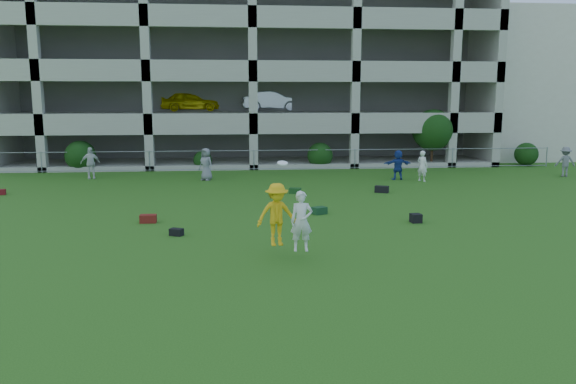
{
  "coord_description": "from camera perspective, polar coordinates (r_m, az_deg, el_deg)",
  "views": [
    {
      "loc": [
        -1.1,
        -13.68,
        4.25
      ],
      "look_at": [
        0.49,
        3.0,
        1.4
      ],
      "focal_mm": 35.0,
      "sensor_mm": 36.0,
      "label": 1
    }
  ],
  "objects": [
    {
      "name": "shrub_row",
      "position": [
        33.97,
        4.25,
        5.01
      ],
      "size": [
        34.38,
        2.52,
        3.5
      ],
      "color": "#163D11",
      "rests_on": "ground"
    },
    {
      "name": "bag_black_e",
      "position": [
        25.51,
        9.5,
        0.28
      ],
      "size": [
        0.67,
        0.53,
        0.3
      ],
      "primitive_type": "cube",
      "rotation": [
        0.0,
        0.0,
        -0.44
      ],
      "color": "black",
      "rests_on": "ground"
    },
    {
      "name": "bag_red_f",
      "position": [
        27.66,
        -27.22,
        -0.01
      ],
      "size": [
        0.5,
        0.37,
        0.24
      ],
      "primitive_type": "cube",
      "rotation": [
        0.0,
        0.0,
        0.21
      ],
      "color": "#5C0F16",
      "rests_on": "ground"
    },
    {
      "name": "crate_d",
      "position": [
        19.69,
        12.86,
        -2.61
      ],
      "size": [
        0.37,
        0.37,
        0.3
      ],
      "primitive_type": "cube",
      "rotation": [
        0.0,
        0.0,
        0.07
      ],
      "color": "black",
      "rests_on": "ground"
    },
    {
      "name": "bag_red_a",
      "position": [
        19.75,
        -14.02,
        -2.65
      ],
      "size": [
        0.55,
        0.3,
        0.28
      ],
      "primitive_type": "cube",
      "rotation": [
        0.0,
        0.0,
        -0.0
      ],
      "color": "#591E0F",
      "rests_on": "ground"
    },
    {
      "name": "bystander_e",
      "position": [
        29.31,
        13.49,
        2.59
      ],
      "size": [
        0.65,
        0.68,
        1.56
      ],
      "primitive_type": "imported",
      "rotation": [
        0.0,
        0.0,
        2.28
      ],
      "color": "white",
      "rests_on": "ground"
    },
    {
      "name": "stucco_building",
      "position": [
        48.15,
        24.98,
        9.67
      ],
      "size": [
        16.0,
        14.0,
        10.0
      ],
      "primitive_type": "cube",
      "color": "beige",
      "rests_on": "ground"
    },
    {
      "name": "bag_green_c",
      "position": [
        20.61,
        3.21,
        -1.89
      ],
      "size": [
        0.6,
        0.54,
        0.26
      ],
      "primitive_type": "cube",
      "rotation": [
        0.0,
        0.0,
        0.47
      ],
      "color": "#13361E",
      "rests_on": "ground"
    },
    {
      "name": "fence",
      "position": [
        32.9,
        -3.49,
        3.29
      ],
      "size": [
        36.06,
        0.06,
        1.2
      ],
      "color": "gray",
      "rests_on": "ground"
    },
    {
      "name": "bystander_d",
      "position": [
        29.58,
        11.1,
        2.72
      ],
      "size": [
        1.43,
        0.47,
        1.54
      ],
      "primitive_type": "imported",
      "rotation": [
        0.0,
        0.0,
        3.15
      ],
      "color": "navy",
      "rests_on": "ground"
    },
    {
      "name": "ground",
      "position": [
        14.37,
        -0.8,
        -7.56
      ],
      "size": [
        100.0,
        100.0,
        0.0
      ],
      "primitive_type": "plane",
      "color": "#235114",
      "rests_on": "ground"
    },
    {
      "name": "bystander_f",
      "position": [
        33.62,
        26.33,
        2.77
      ],
      "size": [
        1.15,
        0.83,
        1.6
      ],
      "primitive_type": "imported",
      "rotation": [
        0.0,
        0.0,
        2.9
      ],
      "color": "slate",
      "rests_on": "ground"
    },
    {
      "name": "parking_garage",
      "position": [
        41.43,
        -4.0,
        12.08
      ],
      "size": [
        30.0,
        14.0,
        12.0
      ],
      "color": "#9E998C",
      "rests_on": "ground"
    },
    {
      "name": "bag_black_b",
      "position": [
        17.77,
        -11.27,
        -4.01
      ],
      "size": [
        0.47,
        0.4,
        0.22
      ],
      "primitive_type": "cube",
      "rotation": [
        0.0,
        0.0,
        -0.46
      ],
      "color": "black",
      "rests_on": "ground"
    },
    {
      "name": "bystander_b",
      "position": [
        31.12,
        -19.44,
        2.79
      ],
      "size": [
        1.04,
        0.65,
        1.65
      ],
      "primitive_type": "imported",
      "rotation": [
        0.0,
        0.0,
        0.27
      ],
      "color": "silver",
      "rests_on": "ground"
    },
    {
      "name": "bag_green_g",
      "position": [
        24.94,
        0.73,
        0.14
      ],
      "size": [
        0.56,
        0.43,
        0.25
      ],
      "primitive_type": "cube",
      "rotation": [
        0.0,
        0.0,
        -0.29
      ],
      "color": "#153B16",
      "rests_on": "ground"
    },
    {
      "name": "frisbee_contest",
      "position": [
        14.78,
        -0.55,
        -2.46
      ],
      "size": [
        1.51,
        0.87,
        2.38
      ],
      "color": "yellow",
      "rests_on": "ground"
    },
    {
      "name": "bystander_c",
      "position": [
        29.13,
        -8.33,
        2.81
      ],
      "size": [
        0.96,
        0.9,
        1.65
      ],
      "primitive_type": "imported",
      "rotation": [
        0.0,
        0.0,
        -0.64
      ],
      "color": "gray",
      "rests_on": "ground"
    }
  ]
}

